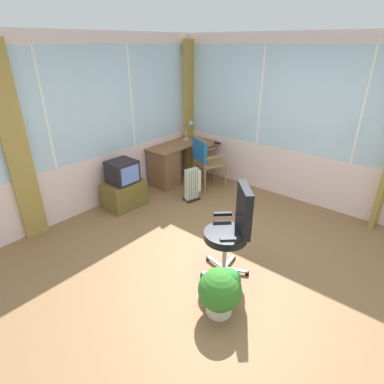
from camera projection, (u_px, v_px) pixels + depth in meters
ground at (220, 260)px, 4.01m from camera, size 5.43×5.79×0.06m
north_window_panel at (95, 126)px, 4.82m from camera, size 4.43×0.07×2.65m
east_window_panel at (304, 124)px, 4.98m from camera, size 0.07×4.79×2.65m
curtain_north_left at (16, 149)px, 3.95m from camera, size 0.30×0.11×2.55m
curtain_corner at (189, 110)px, 6.23m from camera, size 0.30×0.09×2.55m
desk at (167, 165)px, 5.88m from camera, size 1.28×0.79×0.73m
desk_lamp at (190, 127)px, 6.16m from camera, size 0.24×0.21×0.37m
tv_remote at (217, 143)px, 5.99m from camera, size 0.05×0.15×0.02m
wooden_armchair at (204, 157)px, 5.69m from camera, size 0.64×0.63×0.95m
office_chair at (234, 226)px, 3.50m from camera, size 0.60×0.61×1.11m
tv_on_stand at (124, 187)px, 5.12m from camera, size 0.65×0.45×0.80m
space_heater at (193, 184)px, 5.36m from camera, size 0.33×0.23×0.58m
potted_plant at (221, 290)px, 3.08m from camera, size 0.44×0.44×0.51m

